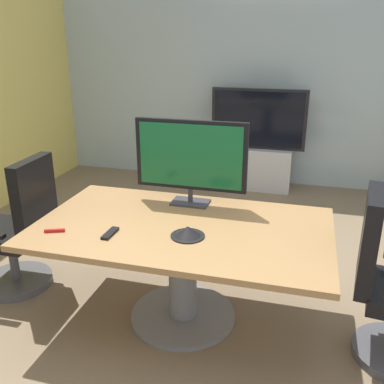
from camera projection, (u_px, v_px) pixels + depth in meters
ground_plane at (199, 322)px, 3.08m from camera, size 7.64×7.64×0.00m
wall_back_glass_partition at (262, 81)px, 5.60m from camera, size 5.70×0.10×2.74m
conference_table at (182, 249)px, 2.94m from camera, size 1.98×1.15×0.73m
office_chair_left at (20, 236)px, 3.36m from camera, size 0.60×0.58×1.09m
tv_monitor at (191, 158)px, 3.14m from camera, size 0.84×0.18×0.64m
wall_display_unit at (257, 156)px, 5.60m from camera, size 1.20×0.36×1.31m
conference_phone at (188, 232)px, 2.71m from camera, size 0.22×0.22×0.07m
remote_control at (110, 233)px, 2.75m from camera, size 0.05×0.17×0.02m
whiteboard_marker at (55, 231)px, 2.78m from camera, size 0.13×0.07×0.02m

